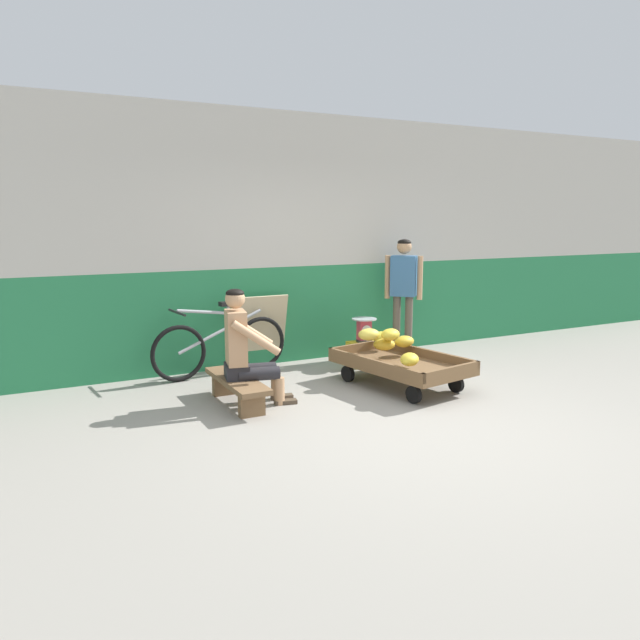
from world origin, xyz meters
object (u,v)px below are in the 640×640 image
(weighing_scale, at_px, (364,330))
(bicycle_near_left, at_px, (221,345))
(vendor_seated, at_px, (245,348))
(shopping_bag, at_px, (403,360))
(sign_board, at_px, (259,331))
(low_bench, at_px, (237,385))
(plastic_crate, at_px, (364,354))
(banana_cart, at_px, (401,365))
(customer_adult, at_px, (403,284))

(weighing_scale, height_order, bicycle_near_left, bicycle_near_left)
(vendor_seated, height_order, shopping_bag, vendor_seated)
(sign_board, distance_m, shopping_bag, 1.79)
(low_bench, distance_m, bicycle_near_left, 1.18)
(low_bench, height_order, bicycle_near_left, bicycle_near_left)
(shopping_bag, bearing_deg, plastic_crate, 126.29)
(low_bench, distance_m, vendor_seated, 0.38)
(banana_cart, xyz_separation_m, weighing_scale, (0.14, 0.98, 0.21))
(low_bench, distance_m, plastic_crate, 2.08)
(bicycle_near_left, bearing_deg, banana_cart, -40.80)
(weighing_scale, distance_m, sign_board, 1.29)
(sign_board, bearing_deg, plastic_crate, -26.32)
(low_bench, height_order, customer_adult, customer_adult)
(plastic_crate, bearing_deg, bicycle_near_left, 167.94)
(banana_cart, relative_size, plastic_crate, 4.35)
(vendor_seated, height_order, customer_adult, customer_adult)
(sign_board, relative_size, shopping_bag, 3.67)
(bicycle_near_left, height_order, sign_board, sign_board)
(banana_cart, distance_m, sign_board, 1.87)
(plastic_crate, bearing_deg, banana_cart, -98.13)
(customer_adult, bearing_deg, low_bench, -159.06)
(low_bench, bearing_deg, plastic_crate, 22.36)
(plastic_crate, height_order, shopping_bag, plastic_crate)
(vendor_seated, xyz_separation_m, shopping_bag, (2.14, 0.40, -0.45))
(customer_adult, relative_size, shopping_bag, 6.38)
(banana_cart, height_order, vendor_seated, vendor_seated)
(customer_adult, height_order, shopping_bag, customer_adult)
(banana_cart, xyz_separation_m, shopping_bag, (0.44, 0.57, -0.12))
(plastic_crate, height_order, sign_board, sign_board)
(customer_adult, bearing_deg, bicycle_near_left, 176.65)
(weighing_scale, xyz_separation_m, sign_board, (-1.16, 0.57, -0.02))
(plastic_crate, relative_size, customer_adult, 0.24)
(banana_cart, height_order, customer_adult, customer_adult)
(shopping_bag, bearing_deg, customer_adult, 56.32)
(plastic_crate, xyz_separation_m, shopping_bag, (0.30, -0.41, -0.03))
(plastic_crate, bearing_deg, customer_adult, 17.06)
(customer_adult, xyz_separation_m, shopping_bag, (-0.42, -0.63, -0.83))
(low_bench, relative_size, shopping_bag, 4.59)
(vendor_seated, xyz_separation_m, sign_board, (0.68, 1.38, -0.13))
(sign_board, bearing_deg, customer_adult, -10.54)
(vendor_seated, height_order, weighing_scale, vendor_seated)
(banana_cart, xyz_separation_m, sign_board, (-1.01, 1.56, 0.20))
(banana_cart, relative_size, sign_board, 1.77)
(banana_cart, bearing_deg, bicycle_near_left, 139.20)
(low_bench, bearing_deg, customer_adult, 20.94)
(plastic_crate, height_order, weighing_scale, weighing_scale)
(low_bench, height_order, shopping_bag, low_bench)
(vendor_seated, bearing_deg, weighing_scale, 23.75)
(low_bench, bearing_deg, bicycle_near_left, 79.36)
(banana_cart, distance_m, low_bench, 1.79)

